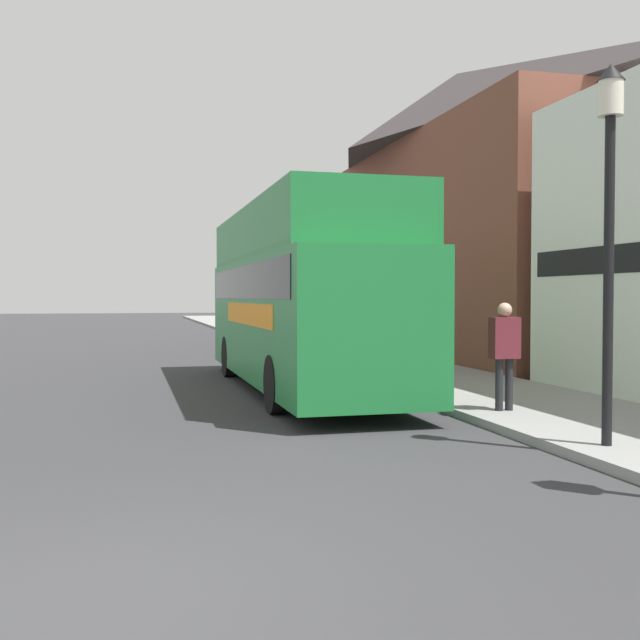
# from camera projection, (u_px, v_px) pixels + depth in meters

# --- Properties ---
(ground_plane) EXTENTS (144.00, 144.00, 0.00)m
(ground_plane) POSITION_uv_depth(u_px,v_px,m) (123.00, 358.00, 25.49)
(ground_plane) COLOR #333335
(sidewalk) EXTENTS (3.59, 108.00, 0.14)m
(sidewalk) POSITION_uv_depth(u_px,v_px,m) (356.00, 358.00, 24.43)
(sidewalk) COLOR gray
(sidewalk) RESTS_ON ground_plane
(brick_terrace_rear) EXTENTS (6.00, 19.91, 10.45)m
(brick_terrace_rear) POSITION_uv_depth(u_px,v_px,m) (456.00, 213.00, 28.17)
(brick_terrace_rear) COLOR brown
(brick_terrace_rear) RESTS_ON ground_plane
(tour_bus) EXTENTS (2.55, 10.64, 3.99)m
(tour_bus) POSITION_uv_depth(u_px,v_px,m) (298.00, 307.00, 16.56)
(tour_bus) COLOR #1E7A38
(tour_bus) RESTS_ON ground_plane
(parked_car_ahead_of_bus) EXTENTS (1.99, 4.64, 1.39)m
(parked_car_ahead_of_bus) POSITION_uv_depth(u_px,v_px,m) (263.00, 340.00, 24.62)
(parked_car_ahead_of_bus) COLOR silver
(parked_car_ahead_of_bus) RESTS_ON ground_plane
(pedestrian_third) EXTENTS (0.48, 0.26, 1.84)m
(pedestrian_third) POSITION_uv_depth(u_px,v_px,m) (504.00, 346.00, 12.70)
(pedestrian_third) COLOR #232328
(pedestrian_third) RESTS_ON sidewalk
(lamp_post_nearest) EXTENTS (0.35, 0.35, 4.93)m
(lamp_post_nearest) POSITION_uv_depth(u_px,v_px,m) (610.00, 185.00, 9.63)
(lamp_post_nearest) COLOR black
(lamp_post_nearest) RESTS_ON sidewalk
(lamp_post_second) EXTENTS (0.35, 0.35, 4.50)m
(lamp_post_second) POSITION_uv_depth(u_px,v_px,m) (407.00, 244.00, 16.59)
(lamp_post_second) COLOR black
(lamp_post_second) RESTS_ON sidewalk
(lamp_post_third) EXTENTS (0.35, 0.35, 4.71)m
(lamp_post_third) POSITION_uv_depth(u_px,v_px,m) (321.00, 255.00, 23.51)
(lamp_post_third) COLOR black
(lamp_post_third) RESTS_ON sidewalk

